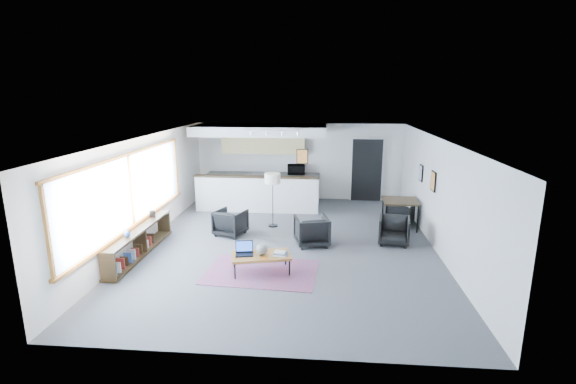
# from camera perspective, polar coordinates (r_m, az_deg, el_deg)

# --- Properties ---
(room) EXTENTS (7.02, 9.02, 2.62)m
(room) POSITION_cam_1_polar(r_m,az_deg,el_deg) (9.95, -0.02, -0.06)
(room) COLOR #49494C
(room) RESTS_ON ground
(window) EXTENTS (0.10, 5.95, 1.66)m
(window) POSITION_cam_1_polar(r_m,az_deg,el_deg) (9.97, -20.73, -0.01)
(window) COLOR #8CBFFF
(window) RESTS_ON room
(console) EXTENTS (0.35, 3.00, 0.80)m
(console) POSITION_cam_1_polar(r_m,az_deg,el_deg) (10.09, -19.71, -6.47)
(console) COLOR black
(console) RESTS_ON floor
(kitchenette) EXTENTS (4.20, 1.96, 2.60)m
(kitchenette) POSITION_cam_1_polar(r_m,az_deg,el_deg) (13.68, -3.70, 4.03)
(kitchenette) COLOR white
(kitchenette) RESTS_ON floor
(doorway) EXTENTS (1.10, 0.12, 2.15)m
(doorway) POSITION_cam_1_polar(r_m,az_deg,el_deg) (14.36, 10.71, 3.05)
(doorway) COLOR black
(doorway) RESTS_ON room
(track_light) EXTENTS (1.60, 0.07, 0.15)m
(track_light) POSITION_cam_1_polar(r_m,az_deg,el_deg) (11.96, -1.95, 8.23)
(track_light) COLOR silver
(track_light) RESTS_ON room
(wall_art_lower) EXTENTS (0.03, 0.38, 0.48)m
(wall_art_lower) POSITION_cam_1_polar(r_m,az_deg,el_deg) (10.58, 19.25, 1.39)
(wall_art_lower) COLOR black
(wall_art_lower) RESTS_ON room
(wall_art_upper) EXTENTS (0.03, 0.34, 0.44)m
(wall_art_upper) POSITION_cam_1_polar(r_m,az_deg,el_deg) (11.83, 17.72, 2.49)
(wall_art_upper) COLOR black
(wall_art_upper) RESTS_ON room
(kilim_rug) EXTENTS (2.38, 1.71, 0.01)m
(kilim_rug) POSITION_cam_1_polar(r_m,az_deg,el_deg) (8.82, -3.66, -10.82)
(kilim_rug) COLOR #65344F
(kilim_rug) RESTS_ON floor
(coffee_table) EXTENTS (1.30, 0.90, 0.39)m
(coffee_table) POSITION_cam_1_polar(r_m,az_deg,el_deg) (8.68, -3.70, -8.71)
(coffee_table) COLOR brown
(coffee_table) RESTS_ON floor
(laptop) EXTENTS (0.40, 0.35, 0.26)m
(laptop) POSITION_cam_1_polar(r_m,az_deg,el_deg) (8.72, -6.00, -7.93)
(laptop) COLOR black
(laptop) RESTS_ON coffee_table
(ceramic_pot) EXTENTS (0.25, 0.25, 0.25)m
(ceramic_pot) POSITION_cam_1_polar(r_m,az_deg,el_deg) (8.61, -3.58, -7.82)
(ceramic_pot) COLOR gray
(ceramic_pot) RESTS_ON coffee_table
(book_stack) EXTENTS (0.31, 0.26, 0.09)m
(book_stack) POSITION_cam_1_polar(r_m,az_deg,el_deg) (8.60, -1.06, -8.40)
(book_stack) COLOR silver
(book_stack) RESTS_ON coffee_table
(coaster) EXTENTS (0.10, 0.10, 0.01)m
(coaster) POSITION_cam_1_polar(r_m,az_deg,el_deg) (8.46, -3.20, -9.07)
(coaster) COLOR #E5590C
(coaster) RESTS_ON coffee_table
(armchair_left) EXTENTS (0.89, 0.86, 0.73)m
(armchair_left) POSITION_cam_1_polar(r_m,az_deg,el_deg) (10.95, -7.87, -3.98)
(armchair_left) COLOR black
(armchair_left) RESTS_ON floor
(armchair_right) EXTENTS (0.92, 0.88, 0.79)m
(armchair_right) POSITION_cam_1_polar(r_m,az_deg,el_deg) (10.16, 3.27, -5.12)
(armchair_right) COLOR black
(armchair_right) RESTS_ON floor
(floor_lamp) EXTENTS (0.44, 0.44, 1.50)m
(floor_lamp) POSITION_cam_1_polar(r_m,az_deg,el_deg) (11.30, -2.13, 1.60)
(floor_lamp) COLOR black
(floor_lamp) RESTS_ON floor
(dining_table) EXTENTS (0.94, 0.94, 0.78)m
(dining_table) POSITION_cam_1_polar(r_m,az_deg,el_deg) (11.72, 15.11, -1.40)
(dining_table) COLOR black
(dining_table) RESTS_ON floor
(dining_chair_near) EXTENTS (0.70, 0.67, 0.63)m
(dining_chair_near) POSITION_cam_1_polar(r_m,az_deg,el_deg) (10.56, 14.32, -5.23)
(dining_chair_near) COLOR black
(dining_chair_near) RESTS_ON floor
(dining_chair_far) EXTENTS (0.74, 0.72, 0.59)m
(dining_chair_far) POSITION_cam_1_polar(r_m,az_deg,el_deg) (12.05, 15.10, -3.03)
(dining_chair_far) COLOR black
(dining_chair_far) RESTS_ON floor
(microwave) EXTENTS (0.60, 0.37, 0.39)m
(microwave) POSITION_cam_1_polar(r_m,az_deg,el_deg) (14.04, 1.10, 3.26)
(microwave) COLOR black
(microwave) RESTS_ON kitchenette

